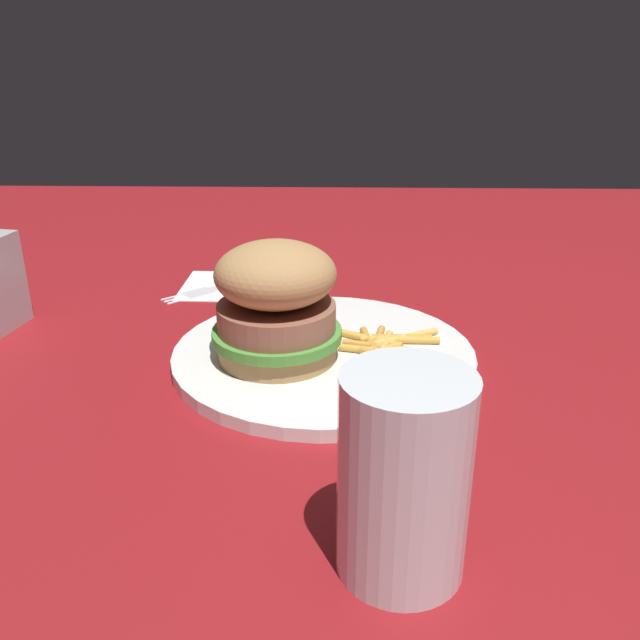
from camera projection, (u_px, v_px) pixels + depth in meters
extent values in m
plane|color=maroon|center=(332.00, 351.00, 0.65)|extent=(1.60, 1.60, 0.00)
cylinder|color=white|center=(320.00, 355.00, 0.63)|extent=(0.28, 0.28, 0.01)
cylinder|color=tan|center=(274.00, 348.00, 0.61)|extent=(0.11, 0.11, 0.02)
cylinder|color=#4C9338|center=(273.00, 334.00, 0.60)|extent=(0.12, 0.12, 0.01)
cylinder|color=#8E5B47|center=(273.00, 317.00, 0.60)|extent=(0.11, 0.11, 0.02)
ellipsoid|color=tan|center=(271.00, 274.00, 0.58)|extent=(0.11, 0.11, 0.06)
cylinder|color=gold|center=(377.00, 354.00, 0.61)|extent=(0.04, 0.05, 0.01)
cylinder|color=gold|center=(359.00, 338.00, 0.64)|extent=(0.08, 0.05, 0.01)
cylinder|color=gold|center=(398.00, 339.00, 0.64)|extent=(0.06, 0.01, 0.01)
cylinder|color=gold|center=(374.00, 336.00, 0.65)|extent=(0.02, 0.05, 0.01)
cylinder|color=gold|center=(383.00, 358.00, 0.60)|extent=(0.06, 0.04, 0.01)
cylinder|color=gold|center=(374.00, 351.00, 0.62)|extent=(0.07, 0.02, 0.01)
cylinder|color=#E5B251|center=(380.00, 348.00, 0.62)|extent=(0.02, 0.07, 0.01)
cylinder|color=#E5B251|center=(401.00, 337.00, 0.65)|extent=(0.07, 0.04, 0.01)
cylinder|color=gold|center=(396.00, 340.00, 0.64)|extent=(0.08, 0.01, 0.01)
cylinder|color=gold|center=(366.00, 341.00, 0.64)|extent=(0.02, 0.06, 0.01)
cylinder|color=gold|center=(377.00, 347.00, 0.62)|extent=(0.07, 0.03, 0.01)
cube|color=white|center=(224.00, 286.00, 0.83)|extent=(0.11, 0.11, 0.00)
cube|color=silver|center=(246.00, 278.00, 0.84)|extent=(0.09, 0.08, 0.00)
cube|color=silver|center=(195.00, 291.00, 0.80)|extent=(0.04, 0.04, 0.00)
cylinder|color=silver|center=(168.00, 295.00, 0.79)|extent=(0.02, 0.02, 0.00)
cylinder|color=silver|center=(171.00, 297.00, 0.78)|extent=(0.02, 0.02, 0.00)
cylinder|color=silver|center=(175.00, 299.00, 0.78)|extent=(0.02, 0.02, 0.00)
cylinder|color=silver|center=(397.00, 476.00, 0.36)|extent=(0.07, 0.07, 0.12)
cylinder|color=orange|center=(396.00, 497.00, 0.37)|extent=(0.07, 0.07, 0.09)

